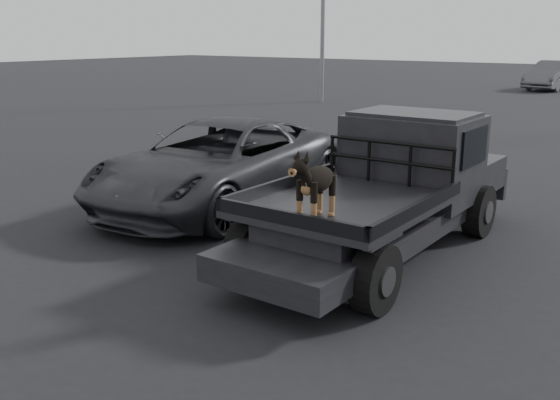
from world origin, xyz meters
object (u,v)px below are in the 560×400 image
Objects in this scene: dog at (316,185)px; distant_car_a at (553,75)px; flatbed_ute at (380,220)px; parked_suv at (219,163)px.

distant_car_a is (-4.48, 30.02, -0.54)m from dog.
dog is 30.36m from distant_car_a.
dog reaches higher than flatbed_ute.
distant_car_a is at bearing 98.49° from dog.
dog reaches higher than distant_car_a.
dog is at bearing -86.58° from flatbed_ute.
dog is 0.16× the size of distant_car_a.
flatbed_ute is 7.30× the size of dog.
parked_suv is at bearing 145.83° from dog.
flatbed_ute is 1.93m from dog.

